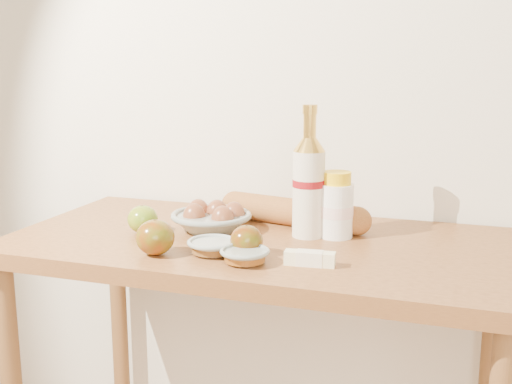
% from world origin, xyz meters
% --- Properties ---
extents(back_wall, '(3.50, 0.02, 2.60)m').
position_xyz_m(back_wall, '(0.00, 1.51, 1.30)').
color(back_wall, white).
rests_on(back_wall, ground).
extents(table, '(1.20, 0.60, 0.90)m').
position_xyz_m(table, '(0.00, 1.18, 0.78)').
color(table, '#9B6232').
rests_on(table, ground).
extents(bourbon_bottle, '(0.10, 0.10, 0.32)m').
position_xyz_m(bourbon_bottle, '(0.10, 1.24, 1.03)').
color(bourbon_bottle, silver).
rests_on(bourbon_bottle, table).
extents(cream_bottle, '(0.10, 0.10, 0.16)m').
position_xyz_m(cream_bottle, '(0.17, 1.25, 0.97)').
color(cream_bottle, white).
rests_on(cream_bottle, table).
extents(egg_bowl, '(0.20, 0.20, 0.07)m').
position_xyz_m(egg_bowl, '(-0.14, 1.21, 0.93)').
color(egg_bowl, gray).
rests_on(egg_bowl, table).
extents(baguette, '(0.43, 0.16, 0.07)m').
position_xyz_m(baguette, '(0.04, 1.32, 0.94)').
color(baguette, '#B27036').
rests_on(baguette, table).
extents(apple_yellowgreen, '(0.09, 0.09, 0.07)m').
position_xyz_m(apple_yellowgreen, '(-0.29, 1.14, 0.93)').
color(apple_yellowgreen, olive).
rests_on(apple_yellowgreen, table).
extents(apple_redgreen_front, '(0.11, 0.11, 0.08)m').
position_xyz_m(apple_redgreen_front, '(-0.18, 0.98, 0.94)').
color(apple_redgreen_front, '#931508').
rests_on(apple_redgreen_front, table).
extents(apple_redgreen_right, '(0.09, 0.09, 0.07)m').
position_xyz_m(apple_redgreen_right, '(0.01, 1.05, 0.93)').
color(apple_redgreen_right, maroon).
rests_on(apple_redgreen_right, table).
extents(sugar_bowl, '(0.12, 0.12, 0.03)m').
position_xyz_m(sugar_bowl, '(-0.06, 1.03, 0.92)').
color(sugar_bowl, '#929F9A').
rests_on(sugar_bowl, table).
extents(syrup_bowl, '(0.14, 0.14, 0.03)m').
position_xyz_m(syrup_bowl, '(0.03, 0.99, 0.92)').
color(syrup_bowl, gray).
rests_on(syrup_bowl, table).
extents(butter_stick, '(0.11, 0.04, 0.03)m').
position_xyz_m(butter_stick, '(0.16, 1.02, 0.91)').
color(butter_stick, '#FCF7C3').
rests_on(butter_stick, table).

